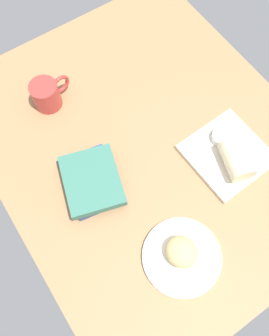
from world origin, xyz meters
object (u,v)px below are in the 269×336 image
round_plate (182,257)px  breakfast_wrap (237,159)px  sauce_cup (222,137)px  coffee_mug (47,94)px  square_plate (227,154)px  scone_pastry (182,252)px  book_stack (92,181)px

round_plate → breakfast_wrap: (12.52, -28.02, 4.49)cm
sauce_cup → coffee_mug: coffee_mug is taller
square_plate → sauce_cup: sauce_cup is taller
coffee_mug → scone_pastry: bearing=-174.7°
round_plate → square_plate: size_ratio=0.96×
sauce_cup → coffee_mug: size_ratio=0.45×
breakfast_wrap → round_plate: bearing=-137.8°
square_plate → book_stack: book_stack is taller
scone_pastry → square_plate: scone_pastry is taller
square_plate → book_stack: (14.29, 37.84, 2.06)cm
book_stack → coffee_mug: 31.49cm
square_plate → coffee_mug: size_ratio=1.64×
coffee_mug → sauce_cup: bearing=-138.7°
scone_pastry → square_plate: 32.95cm
sauce_cup → book_stack: (9.56, 39.10, -0.05)cm
square_plate → coffee_mug: (45.57, 34.63, 3.77)cm
round_plate → scone_pastry: bearing=-6.3°
round_plate → square_plate: (16.31, -29.03, 0.10)cm
scone_pastry → sauce_cup: size_ratio=1.48×
scone_pastry → breakfast_wrap: bearing=-67.4°
scone_pastry → square_plate: bearing=-61.9°
round_plate → breakfast_wrap: 31.02cm
square_plate → coffee_mug: 57.36cm
square_plate → breakfast_wrap: (-3.79, 1.01, 4.39)cm
square_plate → sauce_cup: (4.73, -1.26, 2.11)cm
sauce_cup → breakfast_wrap: breakfast_wrap is taller
round_plate → square_plate: square_plate is taller
square_plate → book_stack: size_ratio=0.98×
square_plate → breakfast_wrap: breakfast_wrap is taller
scone_pastry → book_stack: size_ratio=0.39×
breakfast_wrap → sauce_cup: bearing=93.2°
coffee_mug → breakfast_wrap: bearing=-145.7°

